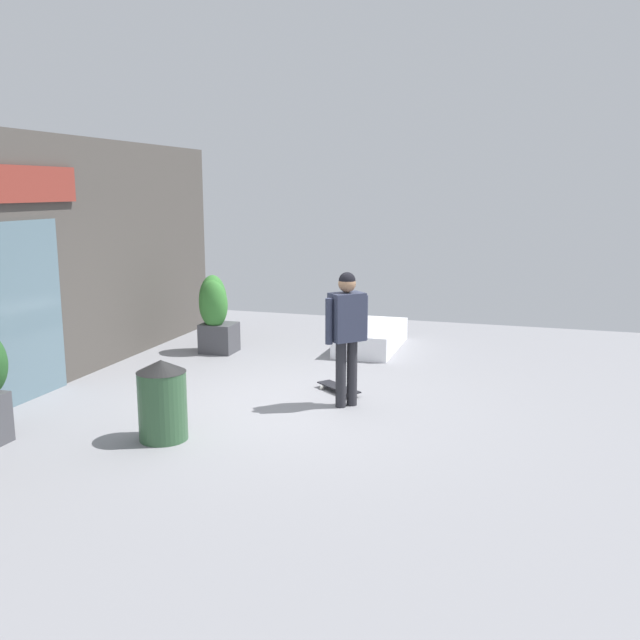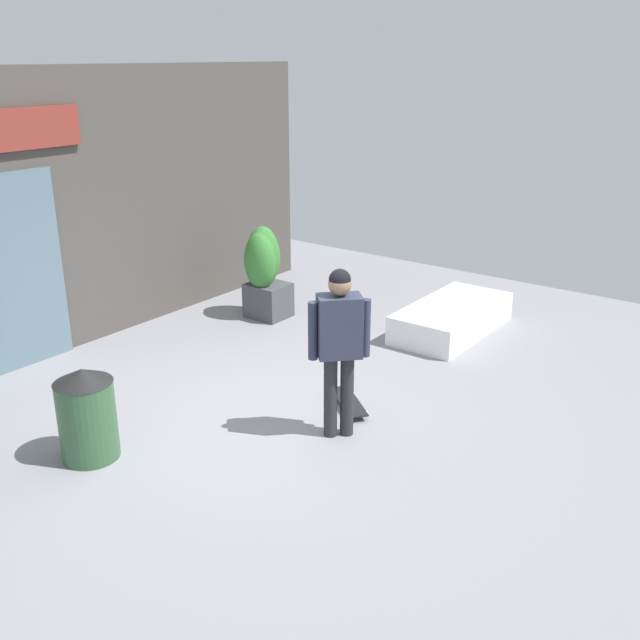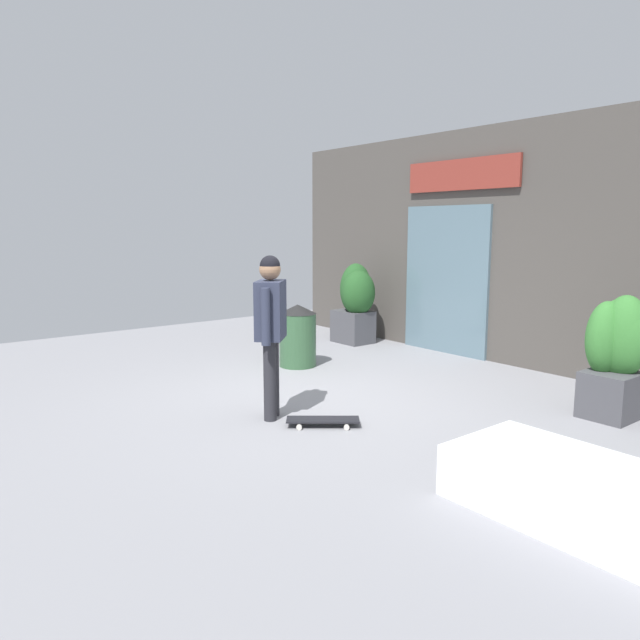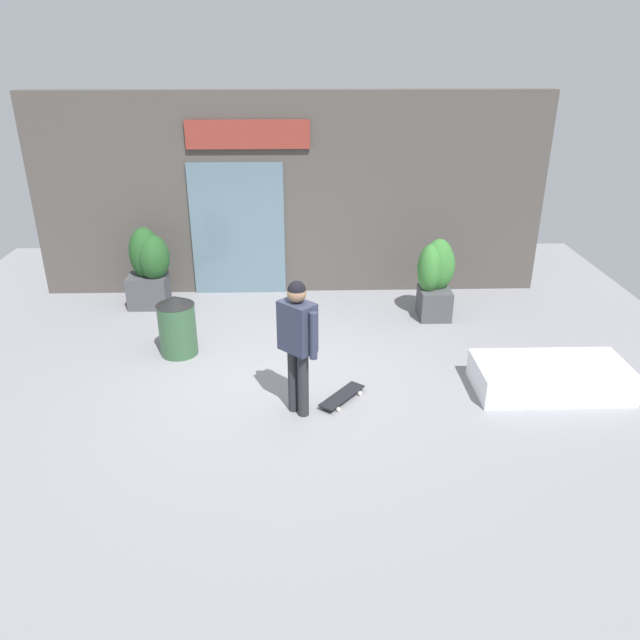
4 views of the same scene
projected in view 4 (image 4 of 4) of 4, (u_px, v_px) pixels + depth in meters
The scene contains 8 objects.
ground_plane at pixel (289, 384), 7.92m from camera, with size 12.00×12.00×0.00m, color gray.
building_facade at pixel (289, 196), 10.36m from camera, with size 8.61×0.31×3.37m.
skateboarder at pixel (297, 335), 6.91m from camera, with size 0.47×0.47×1.67m.
skateboard at pixel (342, 396), 7.54m from camera, with size 0.61×0.69×0.08m.
planter_box_left at pixel (149, 265), 10.02m from camera, with size 0.72×0.64×1.34m.
planter_box_right at pixel (435, 274), 9.66m from camera, with size 0.60×0.61×1.27m.
trash_bin at pixel (177, 325), 8.54m from camera, with size 0.53×0.53×0.88m.
snow_ledge at pixel (550, 377), 7.71m from camera, with size 1.89×0.90×0.38m, color white.
Camera 4 is at (0.19, -6.89, 4.01)m, focal length 34.35 mm.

